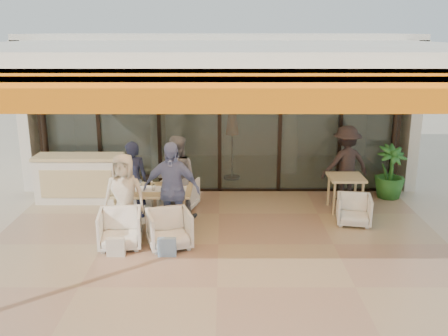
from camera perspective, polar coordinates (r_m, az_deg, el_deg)
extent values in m
plane|color=#C6B293|center=(8.75, -0.66, -8.86)|extent=(70.00, 70.00, 0.00)
cube|color=tan|center=(8.75, -0.66, -8.84)|extent=(8.00, 6.00, 0.01)
cube|color=silver|center=(7.98, -0.74, 13.27)|extent=(8.00, 6.00, 0.20)
cube|color=orange|center=(5.07, -1.14, 8.81)|extent=(8.00, 0.12, 0.45)
cube|color=#FE5A15|center=(5.74, -1.02, 10.80)|extent=(8.00, 1.50, 0.06)
cylinder|color=black|center=(11.73, -19.90, 4.71)|extent=(0.12, 0.12, 3.20)
cylinder|color=black|center=(11.67, 18.97, 4.73)|extent=(0.12, 0.12, 3.20)
cube|color=#9EADA3|center=(11.15, -0.52, 5.12)|extent=(8.00, 0.03, 3.20)
cube|color=black|center=(11.54, -0.50, -2.53)|extent=(8.00, 0.10, 0.08)
cube|color=black|center=(10.98, -0.54, 13.15)|extent=(8.00, 0.10, 0.08)
cube|color=black|center=(11.88, -20.26, 4.80)|extent=(0.08, 0.10, 3.20)
cube|color=black|center=(11.50, -14.15, 4.96)|extent=(0.08, 0.10, 3.20)
cube|color=black|center=(11.25, -7.44, 5.07)|extent=(0.08, 0.10, 3.20)
cube|color=black|center=(11.15, -0.52, 5.12)|extent=(0.08, 0.10, 3.20)
cube|color=black|center=(11.22, 6.42, 5.09)|extent=(0.08, 0.10, 3.20)
cube|color=black|center=(11.45, 13.17, 4.98)|extent=(0.08, 0.10, 3.20)
cube|color=black|center=(11.82, 19.34, 4.83)|extent=(0.08, 0.10, 3.20)
cube|color=silver|center=(14.60, -0.40, 7.98)|extent=(9.00, 0.25, 3.40)
cube|color=silver|center=(13.63, -19.41, 6.57)|extent=(0.25, 3.50, 3.40)
cube|color=silver|center=(13.56, 18.61, 6.60)|extent=(0.25, 3.50, 3.40)
cube|color=silver|center=(12.72, -0.47, 14.55)|extent=(9.00, 3.50, 0.25)
cube|color=#DBC385|center=(13.22, -0.43, -0.30)|extent=(8.00, 3.50, 0.02)
cylinder|color=silver|center=(12.86, -7.64, 5.92)|extent=(0.40, 0.40, 3.00)
cylinder|color=silver|center=(12.86, 7.64, 5.92)|extent=(0.40, 0.40, 3.00)
cylinder|color=black|center=(12.26, -6.24, 12.56)|extent=(0.03, 0.03, 0.70)
cube|color=black|center=(12.29, -6.18, 10.46)|extent=(0.30, 0.30, 0.40)
sphere|color=#FFBF72|center=(12.29, -6.18, 10.46)|extent=(0.18, 0.18, 0.18)
cylinder|color=black|center=(12.38, 10.48, 12.43)|extent=(0.03, 0.03, 0.70)
cube|color=black|center=(12.41, 10.38, 10.35)|extent=(0.30, 0.30, 0.40)
sphere|color=#FFBF72|center=(12.41, 10.38, 10.35)|extent=(0.18, 0.18, 0.18)
cylinder|color=black|center=(12.49, 0.92, -1.06)|extent=(0.40, 0.40, 0.05)
cylinder|color=black|center=(12.24, 0.94, 3.43)|extent=(0.04, 0.04, 2.10)
cone|color=#E75514|center=(12.12, 0.95, 6.43)|extent=(0.32, 0.32, 1.10)
cube|color=silver|center=(11.17, -16.14, -1.29)|extent=(1.80, 0.60, 1.00)
cube|color=#DBC385|center=(11.04, -16.33, 1.24)|extent=(1.85, 0.65, 0.06)
cube|color=#DBC385|center=(10.89, -16.57, -1.76)|extent=(1.50, 0.02, 0.60)
cube|color=#DBC385|center=(9.42, -8.28, -2.54)|extent=(1.50, 0.90, 0.05)
cube|color=white|center=(9.41, -8.28, -2.39)|extent=(1.30, 0.35, 0.01)
cylinder|color=#DBC385|center=(9.35, -12.24, -5.27)|extent=(0.06, 0.06, 0.70)
cylinder|color=#DBC385|center=(9.17, -4.61, -5.37)|extent=(0.06, 0.06, 0.70)
cylinder|color=#DBC385|center=(9.94, -11.48, -3.97)|extent=(0.06, 0.06, 0.70)
cylinder|color=#DBC385|center=(9.77, -4.32, -4.04)|extent=(0.06, 0.06, 0.70)
cylinder|color=white|center=(9.33, -11.16, -2.31)|extent=(0.06, 0.06, 0.11)
cylinder|color=white|center=(9.62, -9.60, -1.68)|extent=(0.06, 0.06, 0.11)
cylinder|color=white|center=(9.29, -8.08, -2.23)|extent=(0.06, 0.06, 0.11)
cylinder|color=white|center=(9.53, -6.36, -1.73)|extent=(0.06, 0.06, 0.11)
cylinder|color=white|center=(9.14, -5.37, -2.44)|extent=(0.06, 0.06, 0.11)
cylinder|color=#8E4614|center=(9.62, -11.42, -1.61)|extent=(0.07, 0.07, 0.16)
cylinder|color=black|center=(9.67, -8.66, -1.40)|extent=(0.09, 0.09, 0.17)
cylinder|color=black|center=(9.64, -8.68, -0.86)|extent=(0.10, 0.10, 0.01)
cylinder|color=white|center=(9.20, -11.32, -2.89)|extent=(0.22, 0.22, 0.01)
cylinder|color=white|center=(9.07, -5.73, -2.93)|extent=(0.22, 0.22, 0.01)
cylinder|color=white|center=(9.78, -10.63, -1.74)|extent=(0.22, 0.22, 0.01)
cylinder|color=white|center=(9.66, -5.38, -1.77)|extent=(0.22, 0.22, 0.01)
imported|color=white|center=(10.51, -9.74, -3.11)|extent=(0.63, 0.60, 0.59)
imported|color=white|center=(10.38, -5.17, -2.83)|extent=(0.85, 0.82, 0.71)
imported|color=white|center=(8.73, -11.80, -6.67)|extent=(0.79, 0.75, 0.73)
imported|color=white|center=(8.60, -6.28, -6.79)|extent=(0.87, 0.84, 0.72)
imported|color=#181A36|center=(9.89, -10.34, -1.38)|extent=(0.59, 0.40, 1.56)
imported|color=#5E5E63|center=(9.76, -5.49, -1.09)|extent=(0.81, 0.63, 1.67)
imported|color=beige|center=(9.06, -11.32, -3.12)|extent=(0.78, 0.54, 1.53)
imported|color=#6777AC|center=(8.90, -6.04, -2.51)|extent=(1.07, 0.56, 1.75)
cube|color=silver|center=(8.45, -12.27, -8.90)|extent=(0.30, 0.10, 0.34)
cube|color=#99BFD8|center=(8.31, -6.53, -9.05)|extent=(0.30, 0.10, 0.34)
cube|color=#DBC385|center=(10.43, 13.78, -1.05)|extent=(0.70, 0.70, 0.05)
cylinder|color=#DBC385|center=(10.21, 12.48, -3.50)|extent=(0.05, 0.05, 0.70)
cylinder|color=#DBC385|center=(10.35, 15.52, -3.45)|extent=(0.05, 0.05, 0.70)
cylinder|color=#DBC385|center=(10.73, 11.86, -2.53)|extent=(0.05, 0.05, 0.70)
cylinder|color=#DBC385|center=(10.86, 14.75, -2.50)|extent=(0.05, 0.05, 0.70)
imported|color=white|center=(9.86, 14.64, -4.52)|extent=(0.72, 0.68, 0.64)
imported|color=black|center=(11.04, 13.73, 0.47)|extent=(1.20, 0.88, 1.66)
imported|color=#1E5919|center=(11.52, 18.43, -0.47)|extent=(0.83, 0.83, 1.20)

